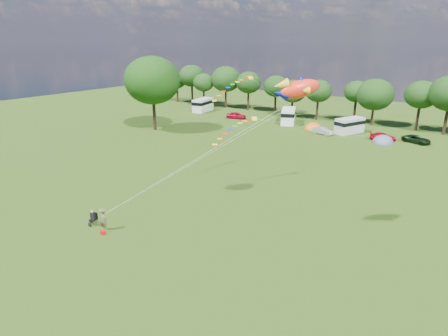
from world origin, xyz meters
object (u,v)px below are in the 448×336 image
Objects in this scene: car_b at (323,131)px; kite_flyer at (103,220)px; campervan_c at (350,125)px; campervan_a at (203,105)px; camp_chair at (93,216)px; car_a at (236,115)px; fish_kite at (296,89)px; big_tree at (152,80)px; tent_greyblue at (383,143)px; campervan_b at (288,115)px; car_d at (417,139)px; tent_orange at (313,129)px; car_c at (383,137)px.

car_b is 1.89× the size of kite_flyer.
campervan_c is 3.18× the size of kite_flyer.
campervan_a reaches higher than camp_chair.
car_a is 1.21× the size of fish_kite.
campervan_c is (30.27, 18.39, -7.56)m from big_tree.
tent_greyblue is (30.42, -2.62, -0.69)m from car_a.
fish_kite is (20.08, -40.85, 10.71)m from campervan_b.
car_d is at bearing 58.85° from camp_chair.
tent_orange is at bearing 35.95° from big_tree.
car_a is at bearing 100.60° from kite_flyer.
campervan_a is 57.46m from camp_chair.
tent_orange is 0.98× the size of tent_greyblue.
car_c is 19.16m from campervan_b.
campervan_a is 60.16m from fish_kite.
campervan_c is (23.73, 0.95, 0.75)m from car_a.
tent_orange is at bearing 78.63° from camp_chair.
car_b is at bearing 28.77° from big_tree.
big_tree reaches higher than kite_flyer.
tent_orange is at bearing 122.10° from campervan_c.
campervan_a reaches higher than car_d.
car_b is at bearing 61.56° from fish_kite.
car_c is (9.73, 1.90, -0.03)m from car_b.
campervan_b is at bearing 87.86° from kite_flyer.
campervan_a is (-4.66, 20.17, -7.43)m from big_tree.
camp_chair is at bearing -107.37° from tent_greyblue.
kite_flyer is at bearing 150.03° from car_c.
big_tree is at bearing 118.91° from kite_flyer.
fish_kite reaches higher than tent_orange.
big_tree reaches higher than car_a.
car_a is 29.96m from car_c.
tent_orange is 1.92× the size of kite_flyer.
big_tree is 22.00m from campervan_a.
kite_flyer is (24.41, -30.34, -8.07)m from big_tree.
car_c is 39.57m from fish_kite.
campervan_b is (-18.89, 3.06, 0.98)m from car_c.
tent_greyblue is (36.96, 14.82, -9.00)m from big_tree.
kite_flyer reaches higher than camp_chair.
car_a is 17.39m from tent_orange.
car_a is (6.54, 17.44, -8.31)m from big_tree.
car_d is 23.89m from campervan_b.
fish_kite is at bearing 166.27° from car_c.
big_tree is 8.98× the size of camp_chair.
big_tree is 2.09× the size of campervan_a.
kite_flyer is (-5.86, -48.74, -0.51)m from campervan_c.
campervan_c is 7.72m from tent_greyblue.
fish_kite reaches higher than big_tree.
camp_chair is 20.78m from fish_kite.
campervan_b is (-9.16, 4.95, 0.95)m from car_b.
campervan_b is 3.45× the size of kite_flyer.
tent_greyblue is 2.51× the size of camp_chair.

